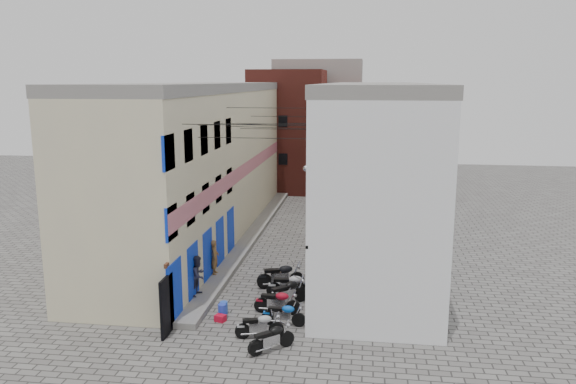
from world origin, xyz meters
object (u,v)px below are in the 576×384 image
at_px(motorcycle_d, 277,301).
at_px(water_jug_far, 224,308).
at_px(motorcycle_e, 287,291).
at_px(motorcycle_f, 290,284).
at_px(motorcycle_b, 259,324).
at_px(red_crate, 220,318).
at_px(motorcycle_g, 281,274).
at_px(motorcycle_c, 283,313).
at_px(water_jug_near, 222,311).
at_px(person_b, 198,275).
at_px(person_a, 215,257).
at_px(motorcycle_a, 271,337).

height_order(motorcycle_d, water_jug_far, motorcycle_d).
bearing_deg(motorcycle_e, motorcycle_f, 136.75).
bearing_deg(motorcycle_b, red_crate, -138.03).
bearing_deg(motorcycle_f, motorcycle_g, -156.38).
relative_size(motorcycle_c, water_jug_far, 3.49).
bearing_deg(motorcycle_b, motorcycle_f, 157.04).
relative_size(motorcycle_b, water_jug_near, 3.45).
xyz_separation_m(person_b, water_jug_near, (1.42, -1.53, -0.84)).
height_order(motorcycle_g, water_jug_near, motorcycle_g).
bearing_deg(water_jug_far, motorcycle_b, -46.51).
bearing_deg(red_crate, motorcycle_g, 65.38).
relative_size(motorcycle_d, motorcycle_e, 0.91).
relative_size(person_a, red_crate, 4.04).
distance_m(motorcycle_b, red_crate, 2.16).
bearing_deg(motorcycle_g, water_jug_near, -45.55).
relative_size(motorcycle_b, person_a, 1.10).
distance_m(water_jug_far, red_crate, 0.75).
bearing_deg(water_jug_far, motorcycle_c, -17.18).
bearing_deg(person_b, red_crate, -132.11).
relative_size(motorcycle_b, water_jug_far, 3.64).
distance_m(motorcycle_c, water_jug_far, 2.65).
bearing_deg(person_a, water_jug_near, -168.75).
bearing_deg(person_b, water_jug_near, -125.94).
xyz_separation_m(water_jug_near, water_jug_far, (-0.02, 0.32, -0.01)).
relative_size(motorcycle_a, motorcycle_f, 0.87).
bearing_deg(motorcycle_b, motorcycle_e, 155.33).
relative_size(motorcycle_e, motorcycle_g, 0.96).
bearing_deg(motorcycle_f, person_a, -120.07).
bearing_deg(red_crate, motorcycle_c, -0.94).
xyz_separation_m(motorcycle_f, person_b, (-3.82, -0.82, 0.50)).
xyz_separation_m(motorcycle_e, motorcycle_g, (-0.56, 1.93, 0.03)).
relative_size(motorcycle_e, water_jug_near, 4.01).
bearing_deg(motorcycle_d, motorcycle_c, 23.96).
xyz_separation_m(motorcycle_e, water_jug_near, (-2.36, -1.52, -0.34)).
bearing_deg(motorcycle_c, person_a, -137.28).
relative_size(motorcycle_e, person_b, 1.22).
bearing_deg(motorcycle_g, motorcycle_d, -12.09).
xyz_separation_m(motorcycle_g, person_b, (-3.23, -1.92, 0.48)).
distance_m(motorcycle_f, water_jug_near, 3.37).
bearing_deg(motorcycle_b, motorcycle_a, 17.49).
relative_size(person_b, water_jug_far, 3.48).
relative_size(motorcycle_e, person_a, 1.28).
relative_size(person_a, water_jug_near, 3.13).
relative_size(motorcycle_d, water_jug_near, 3.65).
distance_m(motorcycle_a, person_b, 5.63).
bearing_deg(red_crate, water_jug_near, 94.44).
height_order(motorcycle_c, motorcycle_d, motorcycle_d).
xyz_separation_m(motorcycle_f, red_crate, (-2.36, -2.77, -0.47)).
distance_m(motorcycle_b, motorcycle_f, 3.99).
height_order(person_b, red_crate, person_b).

